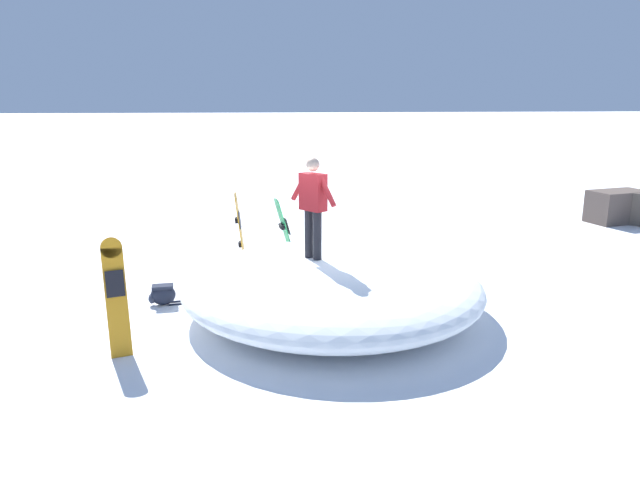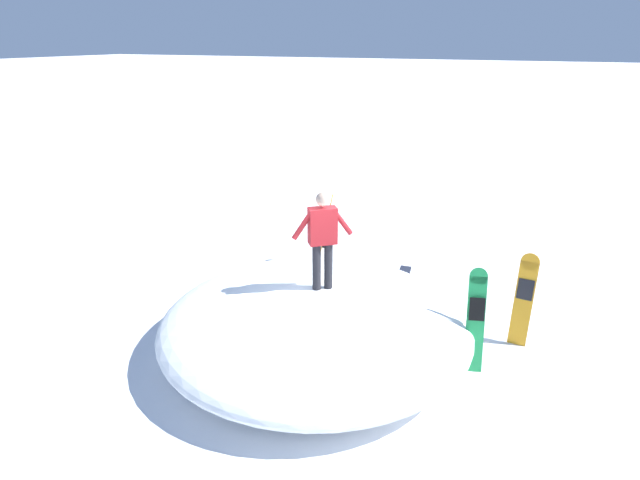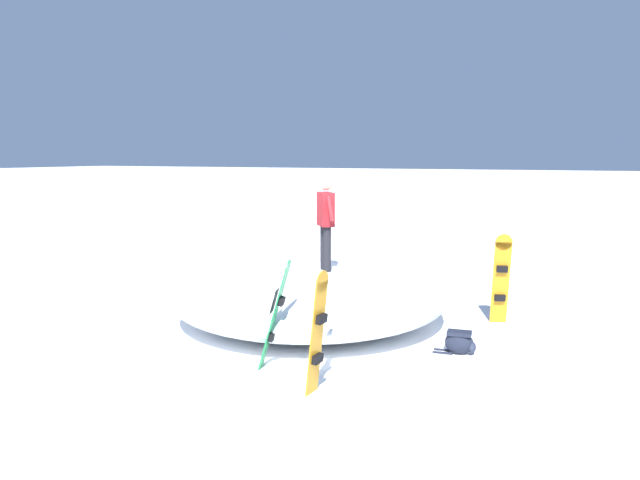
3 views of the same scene
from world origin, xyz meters
The scene contains 7 objects.
ground centered at (0.00, 0.00, 0.00)m, with size 240.00×240.00×0.00m, color white.
snow_mound centered at (0.24, 0.40, 0.49)m, with size 5.10×4.99×0.98m, color white.
snowboarder_standing centered at (0.56, 0.40, 1.94)m, with size 0.70×0.84×1.66m.
snowboard_primary_upright centered at (0.88, -2.06, 0.82)m, with size 0.52×0.40×1.60m.
snowboard_secondary_upright centered at (1.84, -2.71, 0.84)m, with size 0.22×0.31×1.63m.
snowboard_tertiary_upright centered at (3.48, 1.60, 0.87)m, with size 0.39×0.42×1.68m.
backpack_near centered at (3.17, -0.35, 0.19)m, with size 0.66×0.31×0.37m.
Camera 2 is at (-6.44, -2.65, 4.89)m, focal length 28.66 mm.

